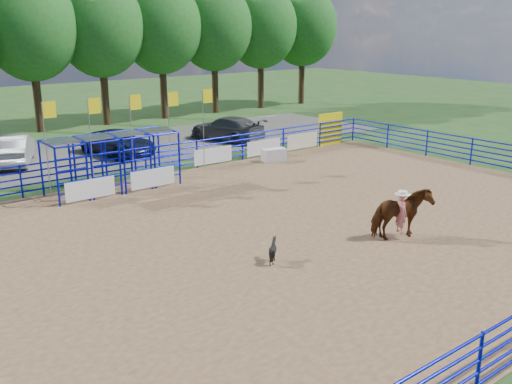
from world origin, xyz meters
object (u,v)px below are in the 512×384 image
calf (273,250)px  car_d (227,128)px  announcer_table (274,155)px  car_b (13,149)px  car_c (118,143)px  horse_and_rider (401,212)px

calf → car_d: car_d is taller
announcer_table → car_d: car_d is taller
car_b → car_d: size_ratio=0.94×
calf → car_d: (10.47, 17.40, 0.38)m
car_b → car_c: car_b is taller
car_b → car_c: (5.50, -1.30, -0.11)m
car_d → car_b: bearing=-21.5°
calf → car_d: bearing=-32.1°
car_d → calf: bearing=44.4°
horse_and_rider → car_d: 19.42m
horse_and_rider → calf: 5.03m
announcer_table → car_c: (-6.07, 6.89, 0.35)m
announcer_table → calf: 14.06m
car_b → car_c: bearing=-170.6°
horse_and_rider → car_d: bearing=73.2°
calf → car_b: 19.16m
car_c → car_d: size_ratio=0.96×
calf → car_b: size_ratio=0.15×
announcer_table → car_c: car_c is taller
horse_and_rider → car_c: horse_and_rider is taller
horse_and_rider → car_b: 21.49m
calf → announcer_table: bearing=-40.9°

